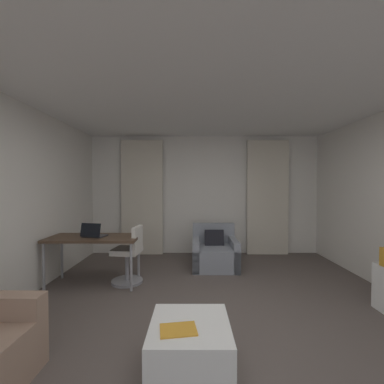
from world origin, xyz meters
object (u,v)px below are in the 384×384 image
(coffee_table, at_px, (190,347))
(magazine_open, at_px, (179,330))
(desk, at_px, (94,241))
(desk_chair, at_px, (130,257))
(armchair, at_px, (215,253))
(laptop, at_px, (94,234))

(coffee_table, bearing_deg, magazine_open, -131.41)
(desk, height_order, desk_chair, desk_chair)
(desk, xyz_separation_m, magazine_open, (1.39, -1.92, -0.27))
(armchair, distance_m, coffee_table, 2.71)
(armchair, xyz_separation_m, desk, (-1.92, -0.85, 0.41))
(desk_chair, bearing_deg, coffee_table, -63.11)
(armchair, bearing_deg, laptop, -155.31)
(armchair, bearing_deg, desk_chair, -150.38)
(desk, relative_size, coffee_table, 2.02)
(magazine_open, bearing_deg, laptop, 126.22)
(laptop, xyz_separation_m, magazine_open, (1.39, -1.90, -0.37))
(laptop, height_order, coffee_table, laptop)
(desk_chair, height_order, coffee_table, desk_chair)
(desk_chair, xyz_separation_m, coffee_table, (0.95, -1.88, -0.19))
(laptop, distance_m, magazine_open, 2.38)
(laptop, bearing_deg, desk_chair, 9.58)
(desk, relative_size, desk_chair, 1.53)
(desk_chair, relative_size, magazine_open, 2.87)
(desk, distance_m, magazine_open, 2.39)
(desk, relative_size, laptop, 3.69)
(laptop, bearing_deg, desk, 96.67)
(armchair, xyz_separation_m, desk_chair, (-1.39, -0.79, 0.14))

